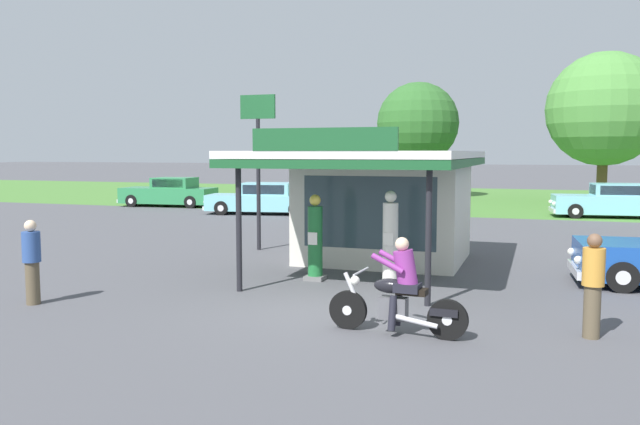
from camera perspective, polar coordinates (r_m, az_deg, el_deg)
The scene contains 16 objects.
ground_plane at distance 12.35m, azimuth 1.08°, elevation -8.30°, with size 300.00×300.00×0.00m, color #4C4C51.
grass_verge_strip at distance 41.68m, azimuth 13.89°, elevation 1.20°, with size 120.00×24.00×0.01m, color #477A33.
service_station_kiosk at distance 16.99m, azimuth 5.53°, elevation 1.26°, with size 4.87×7.31×3.39m.
gas_pump_nearside at distance 14.62m, azimuth -0.44°, elevation -2.56°, with size 0.44×0.44×1.97m.
gas_pump_offside at distance 14.13m, azimuth 6.28°, elevation -2.62°, with size 0.44×0.44×2.09m.
motorcycle_with_rider at distance 10.39m, azimuth 7.05°, elevation -7.26°, with size 2.29×0.70×1.58m.
parked_car_back_row_centre_right at distance 31.91m, azimuth 7.55°, elevation 1.28°, with size 5.34×2.51×1.48m.
parked_car_back_row_right at distance 35.71m, azimuth -13.26°, elevation 1.69°, with size 5.37×2.37×1.57m.
parked_car_back_row_far_right at distance 31.59m, azimuth 24.79°, elevation 0.87°, with size 5.52×2.37×1.53m.
parked_car_back_row_far_left at distance 30.50m, azimuth -5.06°, elevation 1.15°, with size 5.60×2.68×1.49m.
bystander_admiring_sedan at distance 26.01m, azimuth 4.64°, elevation 0.94°, with size 0.37×0.37×1.71m.
bystander_standing_back_lot at distance 10.95m, azimuth 23.16°, elevation -5.82°, with size 0.34×0.34×1.66m.
bystander_leaning_by_kiosk at distance 13.47m, azimuth -24.30°, elevation -3.89°, with size 0.34×0.34×1.64m.
tree_oak_far_right at distance 42.22m, azimuth 8.72°, elevation 7.85°, with size 5.28×5.28×7.45m.
tree_oak_far_left at distance 39.58m, azimuth 24.03°, elevation 8.40°, with size 6.37×6.37×8.53m.
roadside_pole_sign at distance 19.15m, azimuth -5.54°, elevation 6.07°, with size 1.10×0.12×4.61m.
Camera 1 is at (3.69, -11.42, 2.92)m, focal length 35.90 mm.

